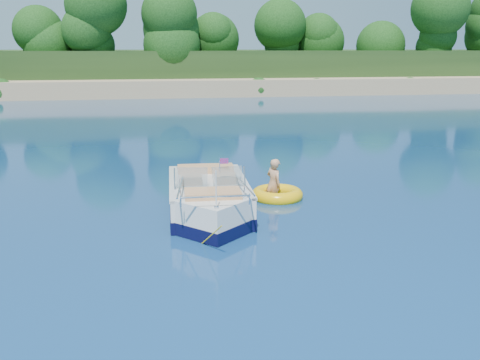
% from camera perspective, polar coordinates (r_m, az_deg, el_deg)
% --- Properties ---
extents(ground, '(160.00, 160.00, 0.00)m').
position_cam_1_polar(ground, '(13.58, -2.46, -4.27)').
color(ground, '#0A2447').
rests_on(ground, ground).
extents(shoreline, '(170.00, 59.00, 6.00)m').
position_cam_1_polar(shoreline, '(76.66, -8.69, 11.29)').
color(shoreline, tan).
rests_on(shoreline, ground).
extents(treeline, '(150.00, 7.12, 8.19)m').
position_cam_1_polar(treeline, '(53.86, -8.27, 15.14)').
color(treeline, black).
rests_on(treeline, ground).
extents(motorboat, '(2.19, 5.71, 1.90)m').
position_cam_1_polar(motorboat, '(13.90, -3.29, -2.26)').
color(motorboat, silver).
rests_on(motorboat, ground).
extents(tow_tube, '(1.74, 1.74, 0.40)m').
position_cam_1_polar(tow_tube, '(15.51, 3.99, -1.58)').
color(tow_tube, '#F4B609').
rests_on(tow_tube, ground).
extents(boy, '(0.71, 0.90, 1.62)m').
position_cam_1_polar(boy, '(15.48, 3.50, -2.00)').
color(boy, tan).
rests_on(boy, ground).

